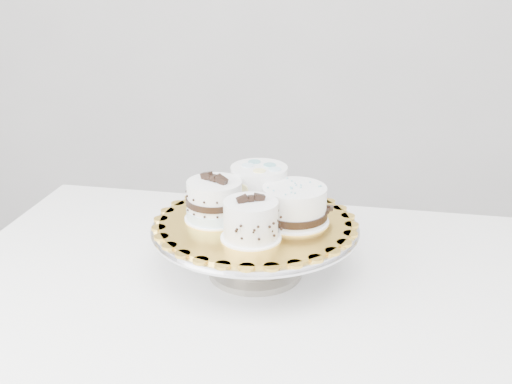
# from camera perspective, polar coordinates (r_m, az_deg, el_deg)

# --- Properties ---
(table) EXTENTS (1.32, 0.96, 0.75)m
(table) POSITION_cam_1_polar(r_m,az_deg,el_deg) (1.24, 1.00, -11.23)
(table) COLOR white
(table) RESTS_ON floor
(cake_stand) EXTENTS (0.39, 0.39, 0.10)m
(cake_stand) POSITION_cam_1_polar(r_m,az_deg,el_deg) (1.20, -0.07, -4.24)
(cake_stand) COLOR gray
(cake_stand) RESTS_ON table
(cake_board) EXTENTS (0.43, 0.43, 0.01)m
(cake_board) POSITION_cam_1_polar(r_m,az_deg,el_deg) (1.19, -0.07, -2.70)
(cake_board) COLOR orange
(cake_board) RESTS_ON cake_stand
(cake_swirl) EXTENTS (0.12, 0.12, 0.08)m
(cake_swirl) POSITION_cam_1_polar(r_m,az_deg,el_deg) (1.11, -0.46, -2.58)
(cake_swirl) COLOR white
(cake_swirl) RESTS_ON cake_board
(cake_banded) EXTENTS (0.14, 0.14, 0.09)m
(cake_banded) POSITION_cam_1_polar(r_m,az_deg,el_deg) (1.19, -3.69, -0.87)
(cake_banded) COLOR white
(cake_banded) RESTS_ON cake_board
(cake_dots) EXTENTS (0.13, 0.13, 0.08)m
(cake_dots) POSITION_cam_1_polar(r_m,az_deg,el_deg) (1.24, 0.27, 0.53)
(cake_dots) COLOR white
(cake_dots) RESTS_ON cake_board
(cake_ribbon) EXTENTS (0.15, 0.15, 0.07)m
(cake_ribbon) POSITION_cam_1_polar(r_m,az_deg,el_deg) (1.18, 3.49, -1.21)
(cake_ribbon) COLOR white
(cake_ribbon) RESTS_ON cake_board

